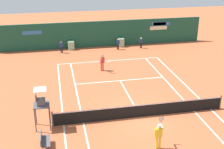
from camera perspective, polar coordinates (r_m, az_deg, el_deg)
name	(u,v)px	position (r m, az deg, el deg)	size (l,w,h in m)	color
ground_plane	(138,113)	(21.65, 5.01, -7.22)	(80.00, 80.00, 0.01)	#B25633
tennis_net	(141,110)	(20.93, 5.50, -6.77)	(12.10, 0.10, 1.07)	#4C4C51
sponsor_back_wall	(100,34)	(36.03, -2.25, 7.63)	(25.00, 1.02, 3.07)	#194C38
umpire_chair	(41,103)	(19.56, -13.31, -5.31)	(1.00, 1.00, 2.75)	#47474C
player_bench	(44,140)	(18.28, -12.75, -12.04)	(0.54, 1.23, 0.88)	#38383D
player_on_baseline	(102,61)	(28.58, -1.89, 2.53)	(0.51, 0.77, 1.81)	red
player_near_side	(159,134)	(17.75, 8.87, -11.09)	(0.70, 0.66, 1.83)	yellow
ball_kid_right_post	(61,46)	(34.23, -9.58, 5.30)	(0.45, 0.20, 1.35)	black
ball_kid_left_post	(118,43)	(35.01, 1.14, 5.94)	(0.43, 0.21, 1.30)	black
ball_kid_centre_post	(141,42)	(35.70, 5.53, 6.16)	(0.43, 0.20, 1.29)	black
tennis_ball_mid_court	(89,104)	(22.76, -4.38, -5.54)	(0.07, 0.07, 0.07)	#CCE033
tennis_ball_near_service_line	(106,77)	(27.45, -1.24, -0.40)	(0.07, 0.07, 0.07)	#CCE033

